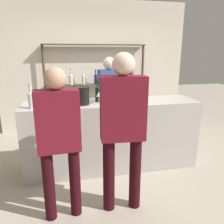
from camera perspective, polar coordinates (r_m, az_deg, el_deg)
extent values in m
plane|color=#B2A893|center=(3.54, 0.00, -13.73)|extent=(16.00, 16.00, 0.00)
cube|color=#B7B2AD|center=(3.32, 0.00, -5.98)|extent=(2.53, 0.64, 1.02)
cube|color=beige|center=(5.00, -4.63, 11.57)|extent=(4.13, 0.12, 2.80)
cylinder|color=#4C3828|center=(4.85, -16.97, 5.44)|extent=(0.05, 0.05, 1.89)
cylinder|color=#4C3828|center=(5.13, 7.82, 6.45)|extent=(0.05, 0.05, 1.89)
cube|color=#4C3828|center=(4.82, -4.47, 17.14)|extent=(2.20, 0.18, 0.02)
cube|color=#4C3828|center=(4.86, -4.26, 7.20)|extent=(2.20, 0.18, 0.02)
cylinder|color=silver|center=(4.81, -13.89, 8.11)|extent=(0.07, 0.07, 0.21)
cone|color=silver|center=(4.80, -13.99, 9.54)|extent=(0.07, 0.07, 0.03)
cylinder|color=silver|center=(4.79, -14.03, 10.21)|extent=(0.02, 0.02, 0.08)
cylinder|color=maroon|center=(4.79, -14.07, 10.78)|extent=(0.03, 0.03, 0.01)
cylinder|color=silver|center=(4.81, -10.67, 8.16)|extent=(0.08, 0.08, 0.19)
cone|color=silver|center=(4.80, -10.74, 9.52)|extent=(0.08, 0.08, 0.04)
cylinder|color=silver|center=(4.79, -10.78, 10.29)|extent=(0.03, 0.03, 0.09)
cylinder|color=maroon|center=(4.79, -10.81, 10.92)|extent=(0.03, 0.03, 0.01)
cylinder|color=silver|center=(4.82, -7.47, 8.35)|extent=(0.07, 0.07, 0.20)
cone|color=silver|center=(4.81, -7.52, 9.70)|extent=(0.07, 0.07, 0.03)
cylinder|color=silver|center=(4.80, -7.54, 10.46)|extent=(0.02, 0.02, 0.10)
cylinder|color=maroon|center=(4.80, -7.57, 11.11)|extent=(0.03, 0.03, 0.01)
cylinder|color=#0F1956|center=(4.85, -4.29, 8.44)|extent=(0.07, 0.07, 0.19)
cone|color=#0F1956|center=(4.84, -4.31, 9.74)|extent=(0.07, 0.07, 0.03)
cylinder|color=#0F1956|center=(4.83, -4.33, 10.40)|extent=(0.02, 0.02, 0.08)
cylinder|color=#232328|center=(4.83, -4.34, 10.96)|extent=(0.03, 0.03, 0.01)
cylinder|color=black|center=(4.89, -1.15, 8.47)|extent=(0.07, 0.07, 0.18)
cone|color=black|center=(4.88, -1.16, 9.72)|extent=(0.07, 0.07, 0.03)
cylinder|color=black|center=(4.88, -1.16, 10.33)|extent=(0.03, 0.03, 0.07)
cylinder|color=maroon|center=(4.87, -1.16, 10.81)|extent=(0.03, 0.03, 0.01)
cylinder|color=silver|center=(4.95, 1.92, 8.60)|extent=(0.08, 0.08, 0.19)
cone|color=silver|center=(4.94, 1.94, 9.90)|extent=(0.08, 0.08, 0.03)
cylinder|color=silver|center=(4.93, 1.94, 10.53)|extent=(0.03, 0.03, 0.07)
cylinder|color=gold|center=(4.93, 1.95, 11.02)|extent=(0.03, 0.03, 0.01)
cylinder|color=#0F1956|center=(5.02, 4.93, 8.89)|extent=(0.07, 0.07, 0.23)
cone|color=#0F1956|center=(5.00, 4.96, 10.40)|extent=(0.07, 0.07, 0.03)
cylinder|color=#0F1956|center=(5.00, 4.98, 11.01)|extent=(0.03, 0.03, 0.08)
cylinder|color=#232328|center=(5.00, 4.99, 11.51)|extent=(0.03, 0.03, 0.01)
cylinder|color=black|center=(3.10, 3.78, 4.36)|extent=(0.08, 0.08, 0.21)
cone|color=black|center=(3.08, 3.82, 6.65)|extent=(0.08, 0.08, 0.04)
cylinder|color=black|center=(3.08, 3.84, 7.67)|extent=(0.03, 0.03, 0.07)
cylinder|color=#232328|center=(3.07, 3.85, 8.46)|extent=(0.03, 0.03, 0.01)
cylinder|color=#0F1956|center=(3.29, -3.24, 4.96)|extent=(0.08, 0.08, 0.21)
cone|color=#0F1956|center=(3.27, -3.27, 7.09)|extent=(0.08, 0.08, 0.04)
cylinder|color=#0F1956|center=(3.26, -3.29, 8.20)|extent=(0.03, 0.03, 0.09)
cylinder|color=gold|center=(3.25, -3.30, 9.10)|extent=(0.03, 0.03, 0.01)
cylinder|color=black|center=(3.00, -12.63, 3.60)|extent=(0.07, 0.07, 0.21)
cone|color=black|center=(2.98, -12.76, 5.86)|extent=(0.07, 0.07, 0.03)
cylinder|color=black|center=(2.97, -12.83, 7.08)|extent=(0.03, 0.03, 0.10)
cylinder|color=gold|center=(2.96, -12.90, 8.12)|extent=(0.03, 0.03, 0.01)
cylinder|color=brown|center=(3.12, 7.13, 4.30)|extent=(0.08, 0.08, 0.21)
cone|color=brown|center=(3.10, 7.21, 6.55)|extent=(0.08, 0.08, 0.04)
cylinder|color=brown|center=(3.09, 7.24, 7.59)|extent=(0.03, 0.03, 0.08)
cylinder|color=black|center=(3.08, 7.27, 8.41)|extent=(0.03, 0.03, 0.01)
cylinder|color=silver|center=(2.97, -20.35, 2.70)|extent=(0.08, 0.08, 0.19)
cone|color=silver|center=(2.94, -20.55, 4.82)|extent=(0.08, 0.08, 0.03)
cylinder|color=silver|center=(2.94, -20.65, 5.96)|extent=(0.03, 0.03, 0.08)
cylinder|color=gold|center=(2.93, -20.74, 6.89)|extent=(0.03, 0.03, 0.01)
cylinder|color=black|center=(3.17, -3.65, 4.56)|extent=(0.09, 0.09, 0.21)
cone|color=black|center=(3.15, -3.69, 6.80)|extent=(0.09, 0.09, 0.04)
cylinder|color=black|center=(3.14, -3.70, 7.84)|extent=(0.03, 0.03, 0.08)
cylinder|color=#232328|center=(3.13, -3.72, 8.64)|extent=(0.03, 0.03, 0.01)
cylinder|color=silver|center=(3.08, -3.42, 2.30)|extent=(0.06, 0.06, 0.00)
cylinder|color=silver|center=(3.07, -3.43, 3.19)|extent=(0.01, 0.01, 0.09)
cone|color=silver|center=(3.05, -3.46, 4.64)|extent=(0.08, 0.08, 0.06)
cylinder|color=black|center=(3.02, -7.94, 4.15)|extent=(0.21, 0.21, 0.23)
cylinder|color=black|center=(3.00, -8.03, 6.43)|extent=(0.22, 0.22, 0.01)
cylinder|color=black|center=(2.54, 6.04, -15.60)|extent=(0.13, 0.13, 0.84)
cylinder|color=black|center=(2.49, -0.83, -16.14)|extent=(0.13, 0.13, 0.84)
cube|color=maroon|center=(2.22, 2.87, 0.88)|extent=(0.47, 0.24, 0.66)
sphere|color=beige|center=(2.15, 3.03, 12.40)|extent=(0.23, 0.23, 0.23)
cylinder|color=#121C33|center=(4.06, -2.34, -3.70)|extent=(0.11, 0.11, 0.80)
cylinder|color=#121C33|center=(4.14, 0.89, -3.31)|extent=(0.11, 0.11, 0.80)
cube|color=navy|center=(3.93, -0.74, 6.43)|extent=(0.41, 0.23, 0.63)
sphere|color=beige|center=(3.89, -0.76, 12.62)|extent=(0.22, 0.22, 0.22)
cylinder|color=black|center=(2.47, -9.63, -17.58)|extent=(0.12, 0.12, 0.77)
cylinder|color=black|center=(2.46, -16.13, -18.10)|extent=(0.12, 0.12, 0.77)
cube|color=maroon|center=(2.17, -13.94, -2.35)|extent=(0.43, 0.21, 0.61)
sphere|color=tan|center=(2.09, -14.66, 8.45)|extent=(0.21, 0.21, 0.21)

